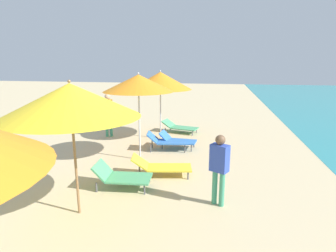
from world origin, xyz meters
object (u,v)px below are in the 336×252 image
object	(u,v)px
lounger_fourth_inland	(161,166)
person_walking_mid	(108,111)
umbrella_third	(71,100)
lounger_farthest_inland	(177,140)
lounger_fourth_shoreside	(167,141)
person_walking_near	(219,164)
lounger_third_shoreside	(121,176)
umbrella_farthest	(160,81)
lounger_farthest_shoreside	(180,127)
umbrella_fourth	(138,83)

from	to	relation	value
lounger_fourth_inland	person_walking_mid	bearing A→B (deg)	119.14
umbrella_third	lounger_farthest_inland	xyz separation A→B (m)	(1.27, 4.58, -1.97)
lounger_fourth_shoreside	umbrella_third	bearing A→B (deg)	-110.71
person_walking_near	lounger_third_shoreside	bearing A→B (deg)	-71.43
umbrella_farthest	person_walking_near	distance (m)	5.54
umbrella_farthest	person_walking_mid	bearing A→B (deg)	-177.32
umbrella_third	lounger_farthest_shoreside	bearing A→B (deg)	81.23
lounger_farthest_shoreside	lounger_farthest_inland	distance (m)	2.20
lounger_fourth_shoreside	lounger_fourth_inland	size ratio (longest dim) A/B	0.88
lounger_third_shoreside	lounger_farthest_inland	distance (m)	3.44
lounger_fourth_shoreside	lounger_farthest_shoreside	xyz separation A→B (m)	(0.09, 2.48, -0.08)
umbrella_farthest	person_walking_near	xyz separation A→B (m)	(2.27, -4.88, -1.34)
umbrella_fourth	umbrella_farthest	size ratio (longest dim) A/B	1.01
umbrella_farthest	person_walking_near	size ratio (longest dim) A/B	1.73
umbrella_farthest	lounger_farthest_inland	bearing A→B (deg)	-53.92
lounger_fourth_shoreside	lounger_farthest_inland	xyz separation A→B (m)	(0.32, 0.29, -0.04)
lounger_fourth_inland	lounger_farthest_shoreside	distance (m)	4.65
person_walking_mid	lounger_fourth_shoreside	bearing A→B (deg)	-137.14
umbrella_third	lounger_third_shoreside	distance (m)	2.37
person_walking_near	umbrella_third	bearing A→B (deg)	-44.22
lounger_fourth_shoreside	person_walking_mid	xyz separation A→B (m)	(-2.61, 1.33, 0.72)
umbrella_fourth	lounger_third_shoreside	bearing A→B (deg)	-86.79
umbrella_farthest	lounger_farthest_inland	size ratio (longest dim) A/B	2.04
lounger_fourth_inland	person_walking_near	world-z (taller)	person_walking_near
person_walking_near	lounger_farthest_shoreside	bearing A→B (deg)	-135.69
lounger_fourth_shoreside	person_walking_near	world-z (taller)	person_walking_near
person_walking_near	lounger_fourth_shoreside	bearing A→B (deg)	-124.39
person_walking_near	person_walking_mid	xyz separation A→B (m)	(-4.38, 4.78, 0.14)
lounger_farthest_shoreside	lounger_fourth_shoreside	bearing A→B (deg)	-78.59
lounger_farthest_inland	lounger_fourth_shoreside	bearing A→B (deg)	-132.33
lounger_third_shoreside	umbrella_third	bearing A→B (deg)	-114.79
umbrella_third	umbrella_fourth	size ratio (longest dim) A/B	1.00
lounger_fourth_shoreside	lounger_farthest_inland	size ratio (longest dim) A/B	1.12
lounger_fourth_shoreside	lounger_third_shoreside	bearing A→B (deg)	-107.70
umbrella_fourth	lounger_farthest_shoreside	size ratio (longest dim) A/B	1.65
umbrella_fourth	lounger_farthest_inland	bearing A→B (deg)	55.46
umbrella_fourth	umbrella_third	bearing A→B (deg)	-95.91
umbrella_fourth	lounger_farthest_shoreside	bearing A→B (deg)	78.66
umbrella_fourth	lounger_fourth_inland	world-z (taller)	umbrella_fourth
lounger_third_shoreside	umbrella_fourth	bearing A→B (deg)	88.06
lounger_farthest_inland	lounger_fourth_inland	bearing A→B (deg)	-86.64
lounger_third_shoreside	umbrella_fourth	distance (m)	2.84
umbrella_farthest	person_walking_near	bearing A→B (deg)	-65.00
umbrella_fourth	umbrella_farthest	distance (m)	2.51
umbrella_third	lounger_farthest_inland	bearing A→B (deg)	74.48
lounger_third_shoreside	person_walking_mid	world-z (taller)	person_walking_mid
umbrella_third	lounger_third_shoreside	world-z (taller)	umbrella_third
lounger_farthest_inland	person_walking_mid	bearing A→B (deg)	165.19
lounger_fourth_inland	umbrella_farthest	bearing A→B (deg)	91.84
umbrella_third	umbrella_farthest	distance (m)	5.74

